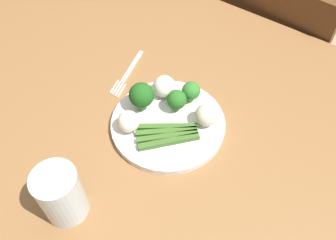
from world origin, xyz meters
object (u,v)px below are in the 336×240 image
at_px(dining_table, 170,145).
at_px(broccoli_front_left, 142,96).
at_px(water_glass, 61,194).
at_px(plate, 168,124).
at_px(cauliflower_right, 206,115).
at_px(cauliflower_left, 129,122).
at_px(fork, 128,73).
at_px(asparagus_bundle, 167,134).
at_px(broccoli_outer_edge, 191,91).
at_px(broccoli_back_right, 175,99).
at_px(cauliflower_edge, 164,86).
at_px(chair, 267,63).

xyz_separation_m(dining_table, broccoli_front_left, (0.06, 0.02, 0.15)).
relative_size(dining_table, water_glass, 12.80).
relative_size(plate, cauliflower_right, 5.03).
xyz_separation_m(cauliflower_left, fork, (0.12, -0.14, -0.04)).
relative_size(asparagus_bundle, cauliflower_left, 2.69).
xyz_separation_m(dining_table, fork, (0.17, -0.06, 0.10)).
distance_m(plate, broccoli_outer_edge, 0.09).
relative_size(broccoli_back_right, cauliflower_left, 1.12).
distance_m(dining_table, asparagus_bundle, 0.13).
distance_m(cauliflower_right, cauliflower_edge, 0.12).
distance_m(chair, broccoli_outer_edge, 0.62).
relative_size(plate, fork, 1.50).
distance_m(broccoli_front_left, fork, 0.14).
height_order(broccoli_back_right, fork, broccoli_back_right).
bearing_deg(cauliflower_edge, plate, 132.35).
relative_size(broccoli_front_left, fork, 0.41).
height_order(broccoli_outer_edge, fork, broccoli_outer_edge).
xyz_separation_m(plate, water_glass, (0.03, 0.26, 0.05)).
bearing_deg(cauliflower_right, broccoli_back_right, 4.51).
relative_size(dining_table, cauliflower_left, 31.10).
relative_size(dining_table, cauliflower_right, 29.80).
height_order(broccoli_front_left, water_glass, water_glass).
bearing_deg(broccoli_front_left, plate, -179.11).
xyz_separation_m(asparagus_bundle, broccoli_back_right, (0.03, -0.07, 0.02)).
distance_m(dining_table, cauliflower_right, 0.16).
relative_size(cauliflower_left, water_glass, 0.41).
distance_m(broccoli_outer_edge, broccoli_back_right, 0.04).
bearing_deg(cauliflower_left, plate, -130.87).
height_order(broccoli_back_right, cauliflower_edge, broccoli_back_right).
bearing_deg(plate, broccoli_back_right, -75.25).
height_order(broccoli_front_left, cauliflower_edge, broccoli_front_left).
bearing_deg(broccoli_back_right, broccoli_outer_edge, -109.59).
height_order(dining_table, plate, plate).
distance_m(chair, asparagus_bundle, 0.71).
xyz_separation_m(asparagus_bundle, cauliflower_edge, (0.08, -0.09, 0.02)).
distance_m(asparagus_bundle, broccoli_front_left, 0.10).
distance_m(plate, cauliflower_left, 0.09).
relative_size(dining_table, fork, 8.91).
distance_m(cauliflower_right, cauliflower_left, 0.16).
distance_m(broccoli_outer_edge, water_glass, 0.34).
bearing_deg(water_glass, cauliflower_left, -84.19).
xyz_separation_m(chair, water_glass, (0.03, 0.88, 0.33)).
relative_size(dining_table, broccoli_back_right, 27.68).
distance_m(chair, broccoli_front_left, 0.70).
bearing_deg(asparagus_bundle, broccoli_front_left, -62.37).
distance_m(dining_table, cauliflower_edge, 0.15).
bearing_deg(broccoli_back_right, fork, -11.32).
relative_size(asparagus_bundle, cauliflower_edge, 2.49).
relative_size(cauliflower_left, fork, 0.29).
bearing_deg(cauliflower_left, broccoli_back_right, -113.38).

